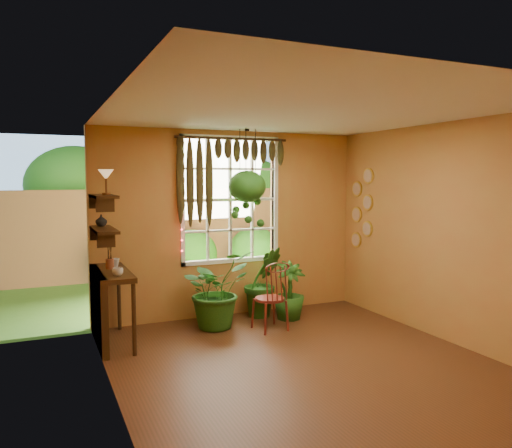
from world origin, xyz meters
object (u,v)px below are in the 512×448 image
(potted_plant_left, at_px, (216,289))
(potted_plant_mid, at_px, (263,282))
(windsor_chair, at_px, (271,307))
(counter_ledge, at_px, (103,300))
(hanging_basket, at_px, (247,189))

(potted_plant_left, bearing_deg, potted_plant_mid, 15.92)
(potted_plant_mid, bearing_deg, windsor_chair, -105.89)
(counter_ledge, relative_size, hanging_basket, 0.87)
(potted_plant_left, distance_m, hanging_basket, 1.45)
(potted_plant_left, height_order, potted_plant_mid, potted_plant_left)
(hanging_basket, bearing_deg, counter_ledge, -172.04)
(windsor_chair, distance_m, potted_plant_left, 0.78)
(windsor_chair, relative_size, hanging_basket, 0.77)
(hanging_basket, bearing_deg, potted_plant_mid, 12.31)
(potted_plant_left, bearing_deg, counter_ledge, -175.69)
(counter_ledge, distance_m, hanging_basket, 2.42)
(potted_plant_left, bearing_deg, hanging_basket, 17.76)
(potted_plant_mid, height_order, hanging_basket, hanging_basket)
(potted_plant_mid, bearing_deg, potted_plant_left, -164.08)
(potted_plant_left, distance_m, potted_plant_mid, 0.84)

